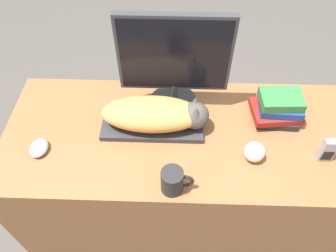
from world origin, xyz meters
TOP-DOWN VIEW (x-y plane):
  - desk at (0.00, 0.30)m, footprint 1.46×0.61m
  - keyboard at (-0.13, 0.33)m, footprint 0.41×0.16m
  - cat at (-0.10, 0.33)m, footprint 0.42×0.17m
  - monitor at (-0.05, 0.47)m, footprint 0.43×0.21m
  - computer_mouse at (-0.56, 0.20)m, footprint 0.07×0.09m
  - coffee_mug at (-0.04, 0.06)m, footprint 0.11×0.08m
  - baseball at (0.26, 0.20)m, footprint 0.08×0.08m
  - phone at (0.53, 0.20)m, footprint 0.05×0.03m
  - book_stack at (0.38, 0.40)m, footprint 0.20×0.17m

SIDE VIEW (x-z plane):
  - desk at x=0.00m, z-range 0.00..0.73m
  - keyboard at x=-0.13m, z-range 0.73..0.76m
  - computer_mouse at x=-0.56m, z-range 0.73..0.76m
  - baseball at x=0.26m, z-range 0.73..0.81m
  - coffee_mug at x=-0.04m, z-range 0.73..0.83m
  - phone at x=0.53m, z-range 0.73..0.84m
  - book_stack at x=0.38m, z-range 0.73..0.86m
  - cat at x=-0.10m, z-range 0.75..0.88m
  - monitor at x=-0.05m, z-range 0.76..1.19m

